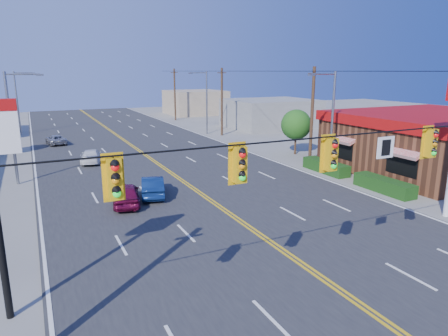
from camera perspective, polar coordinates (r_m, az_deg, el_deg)
name	(u,v)px	position (r m, az deg, el deg)	size (l,w,h in m)	color
ground	(347,297)	(15.91, 17.19, -17.22)	(160.00, 160.00, 0.00)	gray
road	(171,173)	(32.27, -7.56, -0.75)	(20.00, 120.00, 0.06)	#2D2D30
signal_span	(355,167)	(14.01, 18.23, 0.10)	(24.32, 0.34, 9.00)	#47301E
kfc	(432,141)	(37.16, 27.53, 3.42)	(16.30, 12.40, 4.70)	brown
streetlight_se	(330,118)	(31.55, 14.95, 6.87)	(2.55, 0.25, 8.00)	gray
streetlight_ne	(205,99)	(52.06, -2.69, 9.82)	(2.55, 0.25, 8.00)	gray
streetlight_sw	(14,122)	(31.93, -27.83, 5.83)	(2.55, 0.25, 8.00)	gray
streetlight_nw	(19,99)	(57.84, -27.27, 8.73)	(2.55, 0.25, 8.00)	gray
utility_pole_near	(312,116)	(35.54, 12.44, 7.21)	(0.28, 0.28, 8.40)	#47301E
utility_pole_mid	(222,102)	(50.85, -0.31, 9.39)	(0.28, 0.28, 8.40)	#47301E
utility_pole_far	(175,95)	(67.49, -7.04, 10.35)	(0.28, 0.28, 8.40)	#47301E
tree_kfc_rear	(296,125)	(39.64, 10.26, 6.11)	(2.94, 2.94, 4.41)	#47301E
bld_east_mid	(270,113)	(59.28, 6.65, 7.78)	(12.00, 10.00, 4.00)	gray
bld_east_far	(195,102)	(77.48, -4.14, 9.35)	(10.00, 10.00, 4.40)	tan
car_magenta	(126,195)	(25.08, -13.80, -3.74)	(1.58, 3.92, 1.34)	maroon
car_blue	(153,187)	(26.46, -10.14, -2.67)	(1.39, 3.98, 1.31)	navy
car_white	(91,157)	(37.48, -18.43, 1.56)	(1.66, 4.09, 1.19)	white
car_silver	(56,140)	(48.30, -22.88, 3.70)	(1.77, 3.83, 1.07)	#A4A3A8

